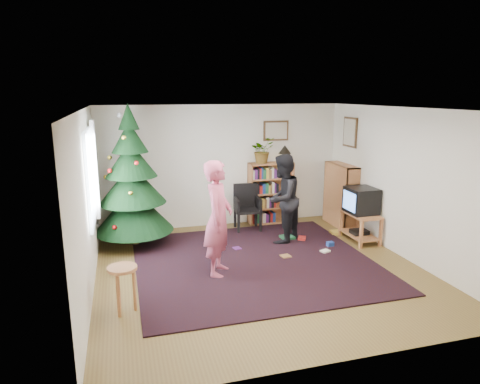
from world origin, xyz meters
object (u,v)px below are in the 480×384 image
object	(u,v)px
bookshelf_right	(341,194)
person_by_chair	(282,199)
bookshelf_back	(271,192)
stool	(123,277)
picture_right	(350,132)
picture_back	(276,131)
armchair	(246,205)
tv_stand	(360,224)
crt_tv	(361,200)
table_lamp	(285,151)
christmas_tree	(132,188)
person_standing	(218,219)
potted_plant	(262,150)

from	to	relation	value
bookshelf_right	person_by_chair	bearing A→B (deg)	112.20
bookshelf_back	stool	distance (m)	4.42
picture_right	person_by_chair	size ratio (longest dim) A/B	0.36
picture_back	armchair	size ratio (longest dim) A/B	0.60
picture_back	picture_right	bearing A→B (deg)	-28.69
picture_back	tv_stand	size ratio (longest dim) A/B	0.67
picture_right	tv_stand	distance (m)	1.92
crt_tv	table_lamp	xyz separation A→B (m)	(-0.91, 1.57, 0.76)
christmas_tree	person_standing	world-z (taller)	christmas_tree
picture_back	table_lamp	xyz separation A→B (m)	(0.16, -0.14, -0.41)
person_by_chair	table_lamp	distance (m)	1.50
picture_back	potted_plant	size ratio (longest dim) A/B	1.03
armchair	table_lamp	distance (m)	1.42
picture_back	tv_stand	world-z (taller)	picture_back
potted_plant	picture_right	bearing A→B (deg)	-19.46
picture_right	potted_plant	xyz separation A→B (m)	(-1.67, 0.59, -0.38)
armchair	stool	size ratio (longest dim) A/B	1.50
picture_back	crt_tv	world-z (taller)	picture_back
tv_stand	armchair	size ratio (longest dim) A/B	0.90
picture_right	crt_tv	bearing A→B (deg)	-104.72
christmas_tree	person_standing	size ratio (longest dim) A/B	1.45
potted_plant	bookshelf_back	bearing A→B (deg)	0.00
person_by_chair	person_standing	bearing A→B (deg)	-5.55
picture_right	person_by_chair	distance (m)	2.11
person_by_chair	picture_back	bearing A→B (deg)	-147.34
stool	bookshelf_back	bearing A→B (deg)	45.54
table_lamp	crt_tv	bearing A→B (deg)	-59.88
bookshelf_right	christmas_tree	bearing A→B (deg)	90.76
bookshelf_back	bookshelf_right	world-z (taller)	same
tv_stand	potted_plant	distance (m)	2.46
picture_back	person_by_chair	distance (m)	1.79
bookshelf_back	table_lamp	world-z (taller)	table_lamp
picture_right	christmas_tree	bearing A→B (deg)	-179.37
picture_back	person_by_chair	xyz separation A→B (m)	(-0.35, -1.35, -1.12)
christmas_tree	armchair	distance (m)	2.34
stool	potted_plant	world-z (taller)	potted_plant
crt_tv	tv_stand	bearing A→B (deg)	-0.00
crt_tv	person_by_chair	world-z (taller)	person_by_chair
person_by_chair	tv_stand	bearing A→B (deg)	123.24
person_by_chair	potted_plant	distance (m)	1.42
bookshelf_back	crt_tv	size ratio (longest dim) A/B	2.39
tv_stand	crt_tv	world-z (taller)	crt_tv
tv_stand	potted_plant	size ratio (longest dim) A/B	1.54
christmas_tree	stool	world-z (taller)	christmas_tree
bookshelf_right	stool	xyz separation A→B (m)	(-4.42, -2.57, -0.19)
bookshelf_back	bookshelf_right	distance (m)	1.46
tv_stand	table_lamp	bearing A→B (deg)	120.20
christmas_tree	potted_plant	xyz separation A→B (m)	(2.66, 0.64, 0.50)
crt_tv	person_standing	xyz separation A→B (m)	(-2.88, -0.74, 0.10)
bookshelf_right	picture_right	bearing A→B (deg)	-93.49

